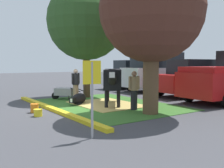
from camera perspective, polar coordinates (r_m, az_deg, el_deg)
ground_plane at (r=10.68m, az=-8.41°, el=-5.25°), size 80.00×80.00×0.00m
grass_island at (r=11.40m, az=-1.15°, el=-4.52°), size 6.61×4.66×0.02m
curb_yellow at (r=10.25m, az=-12.83°, el=-5.38°), size 7.81×0.24×0.12m
hay_bedding at (r=11.37m, az=-1.25°, el=-4.47°), size 3.23×2.44×0.04m
shade_tree_left at (r=13.90m, az=-5.68°, el=13.52°), size 4.05×4.05×6.02m
shade_tree_right at (r=9.46m, az=8.68°, el=15.63°), size 3.67×3.67×5.51m
cow_holstein at (r=11.09m, az=0.15°, el=1.09°), size 2.75×2.15×1.60m
calf_lying at (r=11.61m, az=-7.34°, el=-3.25°), size 1.05×1.23×0.48m
person_handler at (r=12.60m, az=-7.96°, el=0.02°), size 0.34×0.50×1.54m
person_visitor_near at (r=10.05m, az=4.86°, el=-1.19°), size 0.34×0.53×1.51m
wheelbarrow at (r=13.20m, az=-10.45°, el=-1.70°), size 1.37×1.33×0.63m
parking_sign at (r=6.21m, az=-4.41°, el=0.05°), size 0.14×0.44×1.88m
bucket_orange at (r=10.02m, az=-16.62°, el=-5.05°), size 0.32×0.32×0.33m
bucket_yellow at (r=9.28m, az=-15.93°, el=-6.03°), size 0.31×0.31×0.25m
hatchback_white at (r=18.83m, az=4.40°, el=2.05°), size 2.18×4.48×2.02m
suv_dark_grey at (r=17.21m, az=9.86°, el=2.71°), size 2.29×4.68×2.52m
sedan_red at (r=15.01m, az=16.84°, el=1.22°), size 2.18×4.48×2.02m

